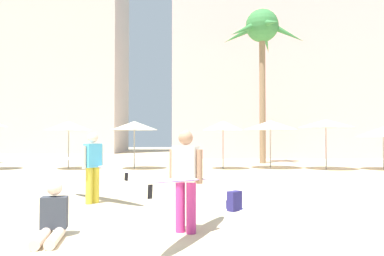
{
  "coord_description": "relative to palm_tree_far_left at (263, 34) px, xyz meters",
  "views": [
    {
      "loc": [
        0.78,
        -6.01,
        1.55
      ],
      "look_at": [
        0.76,
        4.71,
        1.85
      ],
      "focal_mm": 35.17,
      "sensor_mm": 36.0,
      "label": 1
    }
  ],
  "objects": [
    {
      "name": "ground",
      "position": [
        -5.18,
        -17.39,
        -8.12
      ],
      "size": [
        120.0,
        120.0,
        0.0
      ],
      "primitive_type": "plane",
      "color": "#C6B28C"
    },
    {
      "name": "hotel_pink",
      "position": [
        3.38,
        10.24,
        1.17
      ],
      "size": [
        18.61,
        9.95,
        18.59
      ],
      "primitive_type": "cube",
      "color": "beige",
      "rests_on": "ground"
    },
    {
      "name": "hotel_tower_gray",
      "position": [
        -18.43,
        18.51,
        3.59
      ],
      "size": [
        12.46,
        8.52,
        23.43
      ],
      "primitive_type": "cube",
      "color": "#BCB7AD",
      "rests_on": "ground"
    },
    {
      "name": "palm_tree_far_left",
      "position": [
        0.0,
        0.0,
        0.0
      ],
      "size": [
        5.09,
        5.3,
        9.67
      ],
      "color": "#896B4C",
      "rests_on": "ground"
    },
    {
      "name": "cafe_umbrella_0",
      "position": [
        -10.66,
        -4.36,
        -5.94
      ],
      "size": [
        2.38,
        2.38,
        2.42
      ],
      "color": "gray",
      "rests_on": "ground"
    },
    {
      "name": "cafe_umbrella_1",
      "position": [
        2.31,
        -4.64,
        -5.83
      ],
      "size": [
        2.72,
        2.72,
        2.49
      ],
      "color": "gray",
      "rests_on": "ground"
    },
    {
      "name": "cafe_umbrella_2",
      "position": [
        -0.32,
        -3.88,
        -5.88
      ],
      "size": [
        2.78,
        2.78,
        2.48
      ],
      "color": "gray",
      "rests_on": "ground"
    },
    {
      "name": "cafe_umbrella_4",
      "position": [
        -2.82,
        -4.36,
        -5.93
      ],
      "size": [
        2.03,
        2.03,
        2.43
      ],
      "color": "gray",
      "rests_on": "ground"
    },
    {
      "name": "cafe_umbrella_5",
      "position": [
        -7.33,
        -4.29,
        -5.92
      ],
      "size": [
        2.36,
        2.36,
        2.43
      ],
      "color": "gray",
      "rests_on": "ground"
    },
    {
      "name": "cafe_umbrella_7",
      "position": [
        5.09,
        -4.81,
        -6.25
      ],
      "size": [
        2.54,
        2.54,
        2.11
      ],
      "color": "gray",
      "rests_on": "ground"
    },
    {
      "name": "beach_towel",
      "position": [
        -2.87,
        -14.89,
        -8.11
      ],
      "size": [
        2.01,
        1.04,
        0.01
      ],
      "primitive_type": "cube",
      "rotation": [
        0.0,
        0.0,
        -0.04
      ],
      "color": "white",
      "rests_on": "ground"
    },
    {
      "name": "backpack",
      "position": [
        -3.49,
        -15.32,
        -7.92
      ],
      "size": [
        0.35,
        0.35,
        0.42
      ],
      "rotation": [
        0.0,
        0.0,
        2.33
      ],
      "color": "navy",
      "rests_on": "ground"
    },
    {
      "name": "person_mid_right",
      "position": [
        -6.77,
        -14.3,
        -7.21
      ],
      "size": [
        2.46,
        2.11,
        1.69
      ],
      "rotation": [
        0.0,
        0.0,
        2.5
      ],
      "color": "gold",
      "rests_on": "ground"
    },
    {
      "name": "person_mid_left",
      "position": [
        -6.56,
        -17.57,
        -7.82
      ],
      "size": [
        0.52,
        0.99,
        0.88
      ],
      "rotation": [
        0.0,
        0.0,
        4.87
      ],
      "color": "beige",
      "rests_on": "ground"
    },
    {
      "name": "person_mid_center",
      "position": [
        -4.5,
        -17.32,
        -7.21
      ],
      "size": [
        1.36,
        2.83,
        1.68
      ],
      "rotation": [
        0.0,
        0.0,
        1.12
      ],
      "color": "#B7337F",
      "rests_on": "ground"
    }
  ]
}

